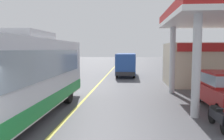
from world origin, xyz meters
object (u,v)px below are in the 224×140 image
minibus_opposing_lane (126,62)px  coach_bus_main (16,80)px  motorcycle_parked_forecourt (218,117)px  car_at_pump (223,88)px

minibus_opposing_lane → coach_bus_main: bearing=-103.8°
motorcycle_parked_forecourt → minibus_opposing_lane: bearing=102.9°
coach_bus_main → minibus_opposing_lane: (3.95, 16.11, -0.25)m
coach_bus_main → motorcycle_parked_forecourt: size_ratio=6.13×
coach_bus_main → minibus_opposing_lane: bearing=76.2°
coach_bus_main → car_at_pump: coach_bus_main is taller
car_at_pump → minibus_opposing_lane: (-5.02, 13.30, 0.46)m
coach_bus_main → car_at_pump: 9.42m
motorcycle_parked_forecourt → car_at_pump: bearing=65.5°
car_at_pump → motorcycle_parked_forecourt: (-1.30, -2.86, -0.57)m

